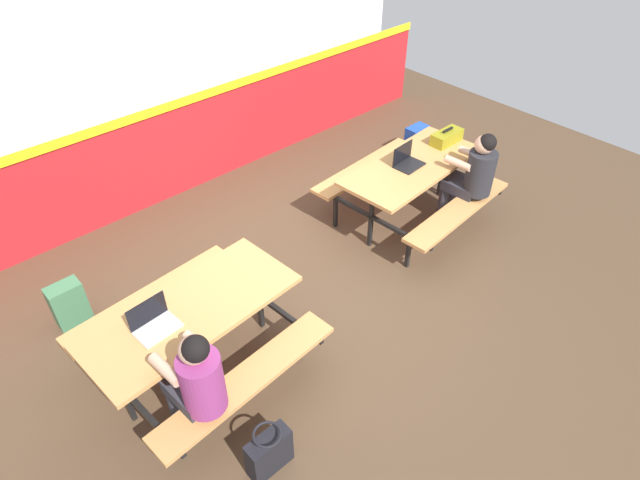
# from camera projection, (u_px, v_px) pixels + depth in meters

# --- Properties ---
(ground_plane) EXTENTS (10.00, 10.00, 0.02)m
(ground_plane) POSITION_uv_depth(u_px,v_px,m) (322.00, 284.00, 5.49)
(ground_plane) COLOR #4C3826
(accent_backdrop) EXTENTS (8.00, 0.14, 2.60)m
(accent_backdrop) POSITION_uv_depth(u_px,v_px,m) (176.00, 92.00, 6.10)
(accent_backdrop) COLOR red
(accent_backdrop) RESTS_ON ground
(picnic_table_left) EXTENTS (1.76, 1.66, 0.74)m
(picnic_table_left) POSITION_uv_depth(u_px,v_px,m) (194.00, 323.00, 4.30)
(picnic_table_left) COLOR tan
(picnic_table_left) RESTS_ON ground
(picnic_table_right) EXTENTS (1.76, 1.66, 0.74)m
(picnic_table_right) POSITION_uv_depth(u_px,v_px,m) (411.00, 177.00, 5.97)
(picnic_table_right) COLOR tan
(picnic_table_right) RESTS_ON ground
(student_nearer) EXTENTS (0.38, 0.53, 1.21)m
(student_nearer) POSITION_uv_depth(u_px,v_px,m) (196.00, 380.00, 3.72)
(student_nearer) COLOR #2D2D38
(student_nearer) RESTS_ON ground
(student_further) EXTENTS (0.38, 0.53, 1.21)m
(student_further) POSITION_uv_depth(u_px,v_px,m) (473.00, 174.00, 5.78)
(student_further) COLOR #2D2D38
(student_further) RESTS_ON ground
(laptop_silver) EXTENTS (0.33, 0.24, 0.22)m
(laptop_silver) POSITION_uv_depth(u_px,v_px,m) (154.00, 323.00, 4.02)
(laptop_silver) COLOR silver
(laptop_silver) RESTS_ON picnic_table_left
(laptop_dark) EXTENTS (0.33, 0.24, 0.22)m
(laptop_dark) POSITION_uv_depth(u_px,v_px,m) (407.00, 161.00, 5.82)
(laptop_dark) COLOR black
(laptop_dark) RESTS_ON picnic_table_right
(toolbox_grey) EXTENTS (0.40, 0.18, 0.18)m
(toolbox_grey) POSITION_uv_depth(u_px,v_px,m) (447.00, 137.00, 6.19)
(toolbox_grey) COLOR olive
(toolbox_grey) RESTS_ON picnic_table_right
(backpack_dark) EXTENTS (0.30, 0.22, 0.44)m
(backpack_dark) POSITION_uv_depth(u_px,v_px,m) (69.00, 304.00, 4.96)
(backpack_dark) COLOR #3F724C
(backpack_dark) RESTS_ON ground
(tote_bag_bright) EXTENTS (0.34, 0.21, 0.43)m
(tote_bag_bright) POSITION_uv_depth(u_px,v_px,m) (269.00, 452.00, 3.86)
(tote_bag_bright) COLOR black
(tote_bag_bright) RESTS_ON ground
(satchel_spare) EXTENTS (0.30, 0.22, 0.44)m
(satchel_spare) POSITION_uv_depth(u_px,v_px,m) (415.00, 142.00, 7.32)
(satchel_spare) COLOR #1E47B2
(satchel_spare) RESTS_ON ground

